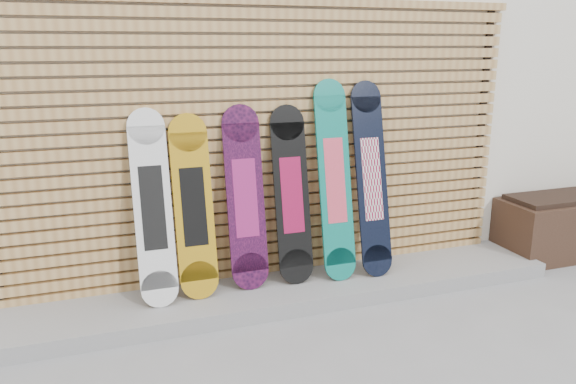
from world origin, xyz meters
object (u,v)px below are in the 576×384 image
at_px(planter_box, 567,225).
at_px(snowboard_1, 194,207).
at_px(snowboard_3, 292,195).
at_px(snowboard_0, 153,208).
at_px(snowboard_2, 245,198).
at_px(snowboard_4, 335,181).
at_px(snowboard_5, 371,179).

bearing_deg(planter_box, snowboard_1, 178.95).
distance_m(snowboard_1, snowboard_3, 0.77).
relative_size(snowboard_0, snowboard_3, 1.01).
distance_m(snowboard_2, snowboard_4, 0.73).
xyz_separation_m(snowboard_0, snowboard_1, (0.30, 0.02, -0.03)).
bearing_deg(snowboard_2, planter_box, -1.53).
bearing_deg(snowboard_3, planter_box, -1.55).
height_order(snowboard_2, snowboard_5, snowboard_5).
height_order(planter_box, snowboard_0, snowboard_0).
relative_size(planter_box, snowboard_3, 0.95).
bearing_deg(planter_box, snowboard_4, 178.85).
distance_m(snowboard_0, snowboard_2, 0.70).
xyz_separation_m(planter_box, snowboard_2, (-3.13, 0.08, 0.53)).
xyz_separation_m(snowboard_2, snowboard_5, (1.05, -0.05, 0.08)).
distance_m(snowboard_2, snowboard_3, 0.37).
bearing_deg(snowboard_2, snowboard_5, -2.70).
bearing_deg(snowboard_0, snowboard_3, 1.60).
bearing_deg(planter_box, snowboard_2, 178.47).
relative_size(snowboard_1, snowboard_4, 0.86).
distance_m(snowboard_1, snowboard_5, 1.45).
height_order(snowboard_1, snowboard_3, snowboard_3).
bearing_deg(snowboard_4, snowboard_2, 177.21).
distance_m(planter_box, snowboard_4, 2.48).
distance_m(snowboard_0, snowboard_4, 1.43).
xyz_separation_m(snowboard_1, snowboard_2, (0.40, 0.02, 0.03)).
relative_size(snowboard_0, snowboard_1, 1.04).
bearing_deg(snowboard_5, snowboard_3, 176.56).
bearing_deg(snowboard_4, snowboard_5, -2.52).
bearing_deg(snowboard_3, snowboard_4, -4.27).
bearing_deg(planter_box, snowboard_0, 179.33).
relative_size(planter_box, snowboard_5, 0.85).
bearing_deg(snowboard_4, snowboard_1, 179.16).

